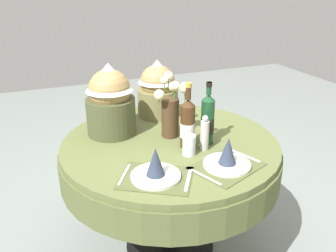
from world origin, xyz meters
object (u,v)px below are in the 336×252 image
(wine_bottle_left, at_px, (188,123))
(wine_bottle_right, at_px, (207,120))
(pepper_mill, at_px, (205,134))
(flower_vase, at_px, (171,108))
(dining_table, at_px, (170,161))
(gift_tub_back_centre, at_px, (158,87))
(place_setting_left, at_px, (156,170))
(place_setting_right, at_px, (227,158))
(tumbler_near_right, at_px, (189,145))
(gift_tub_back_left, at_px, (110,97))

(wine_bottle_left, bearing_deg, wine_bottle_right, 1.02)
(wine_bottle_left, xyz_separation_m, pepper_mill, (0.07, -0.07, -0.05))
(flower_vase, distance_m, pepper_mill, 0.27)
(dining_table, distance_m, gift_tub_back_centre, 0.54)
(place_setting_left, relative_size, flower_vase, 1.16)
(pepper_mill, relative_size, gift_tub_back_centre, 0.53)
(place_setting_right, xyz_separation_m, wine_bottle_right, (0.03, 0.28, 0.10))
(place_setting_right, xyz_separation_m, pepper_mill, (-0.02, 0.22, 0.05))
(tumbler_near_right, height_order, pepper_mill, pepper_mill)
(pepper_mill, bearing_deg, gift_tub_back_centre, 95.00)
(gift_tub_back_left, bearing_deg, tumbler_near_right, -54.25)
(dining_table, relative_size, wine_bottle_left, 3.45)
(dining_table, bearing_deg, wine_bottle_left, -60.58)
(place_setting_right, bearing_deg, place_setting_left, 175.00)
(place_setting_right, distance_m, gift_tub_back_centre, 0.82)
(wine_bottle_right, distance_m, pepper_mill, 0.10)
(flower_vase, distance_m, gift_tub_back_centre, 0.36)
(wine_bottle_left, xyz_separation_m, gift_tub_back_centre, (0.02, 0.52, 0.06))
(dining_table, height_order, place_setting_right, place_setting_right)
(flower_vase, bearing_deg, place_setting_left, -121.04)
(place_setting_left, distance_m, pepper_mill, 0.40)
(wine_bottle_left, distance_m, gift_tub_back_centre, 0.52)
(wine_bottle_right, height_order, gift_tub_back_centre, gift_tub_back_centre)
(wine_bottle_left, xyz_separation_m, wine_bottle_right, (0.12, 0.00, 0.00))
(pepper_mill, bearing_deg, dining_table, 127.40)
(gift_tub_back_centre, bearing_deg, flower_vase, -98.19)
(place_setting_left, height_order, tumbler_near_right, place_setting_left)
(wine_bottle_left, relative_size, pepper_mill, 1.84)
(dining_table, bearing_deg, place_setting_right, -68.94)
(wine_bottle_left, relative_size, tumbler_near_right, 3.33)
(wine_bottle_right, bearing_deg, wine_bottle_left, -178.98)
(flower_vase, bearing_deg, place_setting_right, -75.17)
(gift_tub_back_centre, bearing_deg, place_setting_right, -85.10)
(place_setting_right, relative_size, pepper_mill, 2.04)
(dining_table, xyz_separation_m, gift_tub_back_left, (-0.28, 0.24, 0.36))
(dining_table, height_order, tumbler_near_right, tumbler_near_right)
(flower_vase, bearing_deg, wine_bottle_left, -80.00)
(gift_tub_back_left, xyz_separation_m, gift_tub_back_centre, (0.36, 0.18, -0.03))
(wine_bottle_left, xyz_separation_m, tumbler_near_right, (-0.03, -0.09, -0.08))
(flower_vase, bearing_deg, dining_table, -115.65)
(tumbler_near_right, xyz_separation_m, pepper_mill, (0.10, 0.02, 0.04))
(wine_bottle_right, distance_m, tumbler_near_right, 0.20)
(wine_bottle_left, bearing_deg, place_setting_right, -72.37)
(place_setting_right, distance_m, gift_tub_back_left, 0.78)
(place_setting_left, xyz_separation_m, place_setting_right, (0.37, -0.03, 0.00))
(wine_bottle_left, relative_size, wine_bottle_right, 1.03)
(gift_tub_back_centre, bearing_deg, dining_table, -101.03)
(wine_bottle_left, relative_size, gift_tub_back_centre, 0.97)
(place_setting_right, distance_m, tumbler_near_right, 0.23)
(flower_vase, height_order, wine_bottle_left, wine_bottle_left)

